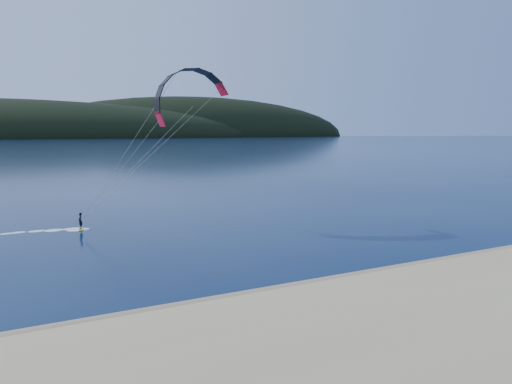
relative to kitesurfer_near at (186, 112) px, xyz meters
The scene contains 4 objects.
ground 26.54m from the kitesurfer_near, 95.81° to the right, with size 1800.00×1800.00×0.00m, color black.
wet_sand 22.50m from the kitesurfer_near, 97.13° to the right, with size 220.00×2.50×0.10m.
headland 721.21m from the kitesurfer_near, 90.15° to the left, with size 1200.00×310.00×140.00m.
kitesurfer_near is the anchor object (origin of this frame).
Camera 1 is at (-10.56, -16.45, 8.93)m, focal length 31.85 mm.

